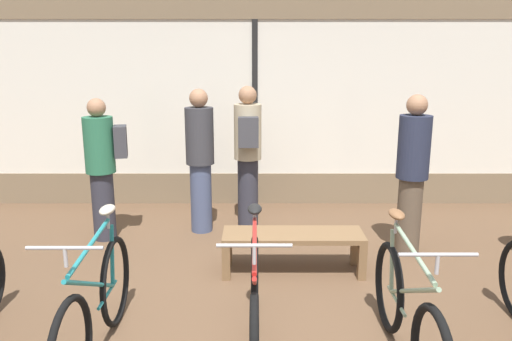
{
  "coord_description": "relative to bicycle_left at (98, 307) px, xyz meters",
  "views": [
    {
      "loc": [
        0.02,
        -3.74,
        2.16
      ],
      "look_at": [
        0.0,
        1.36,
        0.95
      ],
      "focal_mm": 35.0,
      "sensor_mm": 36.0,
      "label": 1
    }
  ],
  "objects": [
    {
      "name": "ground_plane",
      "position": [
        1.12,
        0.52,
        -0.4
      ],
      "size": [
        24.0,
        24.0,
        0.0
      ],
      "primitive_type": "plane",
      "color": "brown"
    },
    {
      "name": "customer_near_bench",
      "position": [
        2.81,
        1.96,
        0.52
      ],
      "size": [
        0.48,
        0.48,
        1.74
      ],
      "color": "brown",
      "rests_on": "ground_plane"
    },
    {
      "name": "bicycle_left",
      "position": [
        0.0,
        0.0,
        0.0
      ],
      "size": [
        0.46,
        1.72,
        1.04
      ],
      "color": "black",
      "rests_on": "ground_plane"
    },
    {
      "name": "customer_by_window",
      "position": [
        1.04,
        2.86,
        0.56
      ],
      "size": [
        0.35,
        0.49,
        1.77
      ],
      "color": "#2D2D38",
      "rests_on": "ground_plane"
    },
    {
      "name": "display_bench",
      "position": [
        1.51,
        1.45,
        -0.06
      ],
      "size": [
        1.4,
        0.44,
        0.41
      ],
      "color": "brown",
      "rests_on": "ground_plane"
    },
    {
      "name": "bicycle_center",
      "position": [
        1.13,
        0.04,
        -0.01
      ],
      "size": [
        0.46,
        1.7,
        1.04
      ],
      "color": "black",
      "rests_on": "ground_plane"
    },
    {
      "name": "shop_back_wall",
      "position": [
        1.12,
        3.83,
        1.24
      ],
      "size": [
        12.0,
        0.08,
        3.2
      ],
      "color": "#7A664C",
      "rests_on": "ground_plane"
    },
    {
      "name": "customer_mid_floor",
      "position": [
        0.46,
        2.65,
        0.53
      ],
      "size": [
        0.47,
        0.47,
        1.75
      ],
      "color": "#424C6B",
      "rests_on": "ground_plane"
    },
    {
      "name": "bicycle_right",
      "position": [
        2.19,
        -0.09,
        -0.01
      ],
      "size": [
        0.46,
        1.71,
        1.04
      ],
      "color": "black",
      "rests_on": "ground_plane"
    },
    {
      "name": "customer_near_rack",
      "position": [
        -0.64,
        2.38,
        0.5
      ],
      "size": [
        0.53,
        0.4,
        1.66
      ],
      "color": "#2D2D38",
      "rests_on": "ground_plane"
    }
  ]
}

